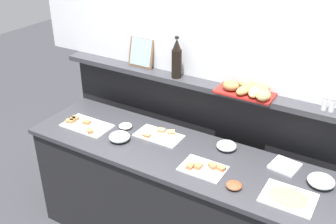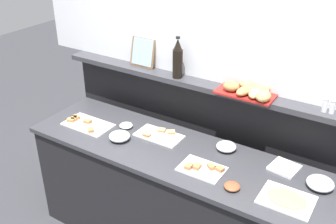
# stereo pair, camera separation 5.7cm
# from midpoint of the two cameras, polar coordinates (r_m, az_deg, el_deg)

# --- Properties ---
(ground_plane) EXTENTS (12.00, 12.00, 0.00)m
(ground_plane) POSITION_cam_midpoint_polar(r_m,az_deg,el_deg) (3.69, 5.26, -12.75)
(ground_plane) COLOR #38383D
(buffet_counter) EXTENTS (2.22, 0.64, 0.89)m
(buffet_counter) POSITION_cam_midpoint_polar(r_m,az_deg,el_deg) (3.00, 0.45, -12.76)
(buffet_counter) COLOR black
(buffet_counter) RESTS_ON ground_plane
(back_ledge_unit) EXTENTS (2.52, 0.22, 1.25)m
(back_ledge_unit) POSITION_cam_midpoint_polar(r_m,az_deg,el_deg) (3.23, 4.94, -4.94)
(back_ledge_unit) COLOR black
(back_ledge_unit) RESTS_ON ground_plane
(sandwich_platter_side) EXTENTS (0.29, 0.20, 0.04)m
(sandwich_platter_side) POSITION_cam_midpoint_polar(r_m,az_deg,el_deg) (2.56, 4.55, -8.10)
(sandwich_platter_side) COLOR silver
(sandwich_platter_side) RESTS_ON buffet_counter
(sandwich_platter_front) EXTENTS (0.38, 0.22, 0.04)m
(sandwich_platter_front) POSITION_cam_midpoint_polar(r_m,az_deg,el_deg) (3.10, -12.49, -1.82)
(sandwich_platter_front) COLOR white
(sandwich_platter_front) RESTS_ON buffet_counter
(sandwich_platter_rear) EXTENTS (0.35, 0.19, 0.04)m
(sandwich_platter_rear) POSITION_cam_midpoint_polar(r_m,az_deg,el_deg) (2.89, -1.89, -3.37)
(sandwich_platter_rear) COLOR white
(sandwich_platter_rear) RESTS_ON buffet_counter
(cold_cuts_platter) EXTENTS (0.30, 0.24, 0.02)m
(cold_cuts_platter) POSITION_cam_midpoint_polar(r_m,az_deg,el_deg) (2.42, 16.43, -11.80)
(cold_cuts_platter) COLOR white
(cold_cuts_platter) RESTS_ON buffet_counter
(glass_bowl_large) EXTENTS (0.16, 0.16, 0.07)m
(glass_bowl_large) POSITION_cam_midpoint_polar(r_m,az_deg,el_deg) (2.57, 20.73, -9.39)
(glass_bowl_large) COLOR silver
(glass_bowl_large) RESTS_ON buffet_counter
(glass_bowl_medium) EXTENTS (0.15, 0.15, 0.06)m
(glass_bowl_medium) POSITION_cam_midpoint_polar(r_m,az_deg,el_deg) (2.86, -7.63, -3.63)
(glass_bowl_medium) COLOR silver
(glass_bowl_medium) RESTS_ON buffet_counter
(glass_bowl_small) EXTENTS (0.14, 0.14, 0.06)m
(glass_bowl_small) POSITION_cam_midpoint_polar(r_m,az_deg,el_deg) (2.76, 7.90, -4.91)
(glass_bowl_small) COLOR silver
(glass_bowl_small) RESTS_ON buffet_counter
(condiment_bowl_teal) EXTENTS (0.10, 0.10, 0.03)m
(condiment_bowl_teal) POSITION_cam_midpoint_polar(r_m,az_deg,el_deg) (2.43, 8.88, -10.48)
(condiment_bowl_teal) COLOR brown
(condiment_bowl_teal) RESTS_ON buffet_counter
(condiment_bowl_cream) EXTENTS (0.10, 0.10, 0.04)m
(condiment_bowl_cream) POSITION_cam_midpoint_polar(r_m,az_deg,el_deg) (3.01, -6.73, -2.03)
(condiment_bowl_cream) COLOR silver
(condiment_bowl_cream) RESTS_ON buffet_counter
(napkin_stack) EXTENTS (0.19, 0.19, 0.02)m
(napkin_stack) POSITION_cam_midpoint_polar(r_m,az_deg,el_deg) (2.67, 16.01, -7.53)
(napkin_stack) COLOR white
(napkin_stack) RESTS_ON buffet_counter
(wine_bottle_dark) EXTENTS (0.08, 0.08, 0.32)m
(wine_bottle_dark) POSITION_cam_midpoint_polar(r_m,az_deg,el_deg) (2.92, 0.70, 7.65)
(wine_bottle_dark) COLOR black
(wine_bottle_dark) RESTS_ON back_ledge_unit
(salt_shaker) EXTENTS (0.03, 0.03, 0.09)m
(salt_shaker) POSITION_cam_midpoint_polar(r_m,az_deg,el_deg) (2.65, 21.21, 1.13)
(salt_shaker) COLOR white
(salt_shaker) RESTS_ON back_ledge_unit
(pepper_shaker) EXTENTS (0.03, 0.03, 0.09)m
(pepper_shaker) POSITION_cam_midpoint_polar(r_m,az_deg,el_deg) (2.64, 22.13, 0.91)
(pepper_shaker) COLOR white
(pepper_shaker) RESTS_ON back_ledge_unit
(bread_basket) EXTENTS (0.40, 0.30, 0.08)m
(bread_basket) POSITION_cam_midpoint_polar(r_m,az_deg,el_deg) (2.74, 11.24, 3.33)
(bread_basket) COLOR #B2231E
(bread_basket) RESTS_ON back_ledge_unit
(framed_picture) EXTENTS (0.22, 0.07, 0.24)m
(framed_picture) POSITION_cam_midpoint_polar(r_m,az_deg,el_deg) (3.15, -4.43, 8.66)
(framed_picture) COLOR brown
(framed_picture) RESTS_ON back_ledge_unit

